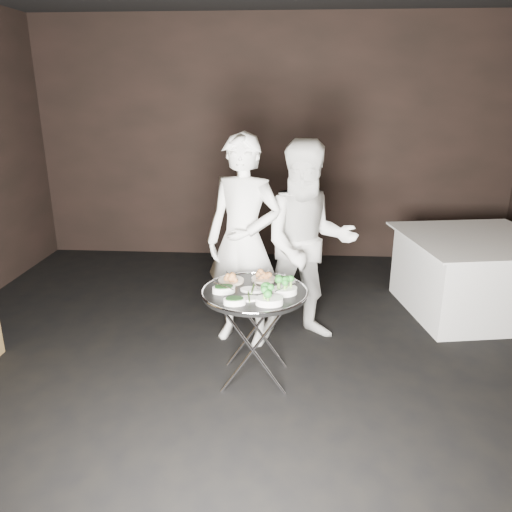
# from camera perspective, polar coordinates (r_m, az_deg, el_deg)

# --- Properties ---
(floor) EXTENTS (6.00, 7.00, 0.05)m
(floor) POSITION_cam_1_polar(r_m,az_deg,el_deg) (3.63, -0.17, -17.76)
(floor) COLOR black
(floor) RESTS_ON ground
(wall_back) EXTENTS (6.00, 0.05, 3.00)m
(wall_back) POSITION_cam_1_polar(r_m,az_deg,el_deg) (6.47, 2.06, 12.99)
(wall_back) COLOR black
(wall_back) RESTS_ON floor
(tray_stand) EXTENTS (0.49, 0.41, 0.71)m
(tray_stand) POSITION_cam_1_polar(r_m,az_deg,el_deg) (3.76, -0.16, -8.70)
(tray_stand) COLOR silver
(tray_stand) RESTS_ON floor
(serving_tray) EXTENTS (0.78, 0.78, 0.04)m
(serving_tray) POSITION_cam_1_polar(r_m,az_deg,el_deg) (3.63, -0.16, -4.17)
(serving_tray) COLOR black
(serving_tray) RESTS_ON tray_stand
(potato_plate_a) EXTENTS (0.20, 0.20, 0.07)m
(potato_plate_a) POSITION_cam_1_polar(r_m,az_deg,el_deg) (3.79, -2.87, -2.51)
(potato_plate_a) COLOR beige
(potato_plate_a) RESTS_ON serving_tray
(potato_plate_b) EXTENTS (0.19, 0.19, 0.07)m
(potato_plate_b) POSITION_cam_1_polar(r_m,az_deg,el_deg) (3.82, 0.86, -2.34)
(potato_plate_b) COLOR beige
(potato_plate_b) RESTS_ON serving_tray
(greens_bowl) EXTENTS (0.13, 0.13, 0.08)m
(greens_bowl) POSITION_cam_1_polar(r_m,az_deg,el_deg) (3.72, 3.51, -2.83)
(greens_bowl) COLOR silver
(greens_bowl) RESTS_ON serving_tray
(asparagus_plate_a) EXTENTS (0.19, 0.11, 0.04)m
(asparagus_plate_a) POSITION_cam_1_polar(r_m,az_deg,el_deg) (3.61, -0.34, -3.78)
(asparagus_plate_a) COLOR silver
(asparagus_plate_a) RESTS_ON serving_tray
(asparagus_plate_b) EXTENTS (0.17, 0.11, 0.03)m
(asparagus_plate_b) POSITION_cam_1_polar(r_m,az_deg,el_deg) (3.47, -0.82, -4.80)
(asparagus_plate_b) COLOR silver
(asparagus_plate_b) RESTS_ON serving_tray
(spinach_bowl_a) EXTENTS (0.19, 0.15, 0.07)m
(spinach_bowl_a) POSITION_cam_1_polar(r_m,az_deg,el_deg) (3.59, -3.70, -3.71)
(spinach_bowl_a) COLOR silver
(spinach_bowl_a) RESTS_ON serving_tray
(spinach_bowl_b) EXTENTS (0.17, 0.12, 0.06)m
(spinach_bowl_b) POSITION_cam_1_polar(r_m,az_deg,el_deg) (3.40, -2.47, -5.07)
(spinach_bowl_b) COLOR silver
(spinach_bowl_b) RESTS_ON serving_tray
(broccoli_bowl_a) EXTENTS (0.22, 0.19, 0.08)m
(broccoli_bowl_a) POSITION_cam_1_polar(r_m,az_deg,el_deg) (3.56, 3.28, -3.83)
(broccoli_bowl_a) COLOR silver
(broccoli_bowl_a) RESTS_ON serving_tray
(broccoli_bowl_b) EXTENTS (0.20, 0.15, 0.08)m
(broccoli_bowl_b) POSITION_cam_1_polar(r_m,az_deg,el_deg) (3.39, 1.53, -4.97)
(broccoli_bowl_b) COLOR silver
(broccoli_bowl_b) RESTS_ON serving_tray
(serving_utensils) EXTENTS (0.59, 0.43, 0.01)m
(serving_utensils) POSITION_cam_1_polar(r_m,az_deg,el_deg) (3.66, 0.17, -2.84)
(serving_utensils) COLOR silver
(serving_utensils) RESTS_ON serving_tray
(waiter_left) EXTENTS (0.76, 0.61, 1.80)m
(waiter_left) POSITION_cam_1_polar(r_m,az_deg,el_deg) (4.19, -1.46, 1.62)
(waiter_left) COLOR silver
(waiter_left) RESTS_ON floor
(waiter_right) EXTENTS (0.94, 0.79, 1.75)m
(waiter_right) POSITION_cam_1_polar(r_m,az_deg,el_deg) (4.26, 5.92, 1.38)
(waiter_right) COLOR silver
(waiter_right) RESTS_ON floor
(dining_table) EXTENTS (1.35, 1.35, 0.77)m
(dining_table) POSITION_cam_1_polar(r_m,az_deg,el_deg) (5.35, 23.56, -2.00)
(dining_table) COLOR silver
(dining_table) RESTS_ON floor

